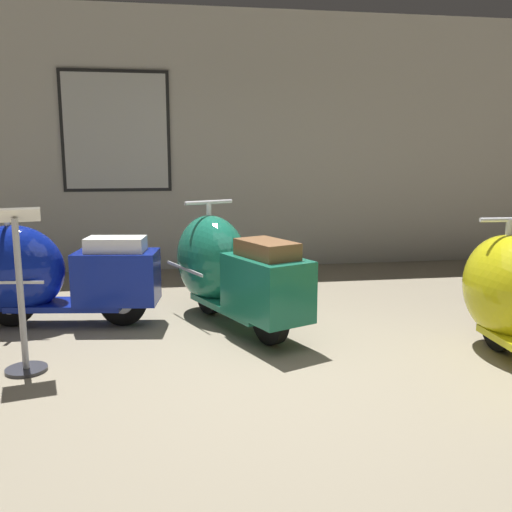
% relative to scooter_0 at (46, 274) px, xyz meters
% --- Properties ---
extents(ground_plane, '(60.00, 60.00, 0.00)m').
position_rel_scooter_0_xyz_m(ground_plane, '(1.68, -1.53, -0.46)').
color(ground_plane, gray).
extents(showroom_back_wall, '(18.00, 0.63, 3.27)m').
position_rel_scooter_0_xyz_m(showroom_back_wall, '(1.84, 2.39, 1.18)').
color(showroom_back_wall, '#ADA89E').
rests_on(showroom_back_wall, ground).
extents(scooter_0, '(1.71, 0.69, 1.01)m').
position_rel_scooter_0_xyz_m(scooter_0, '(0.00, 0.00, 0.00)').
color(scooter_0, black).
rests_on(scooter_0, ground).
extents(scooter_1, '(1.15, 1.80, 1.07)m').
position_rel_scooter_0_xyz_m(scooter_1, '(1.55, -0.15, 0.02)').
color(scooter_1, black).
rests_on(scooter_1, ground).
extents(info_stanchion, '(0.36, 0.29, 1.14)m').
position_rel_scooter_0_xyz_m(info_stanchion, '(0.06, -1.07, 0.01)').
color(info_stanchion, '#333338').
rests_on(info_stanchion, ground).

